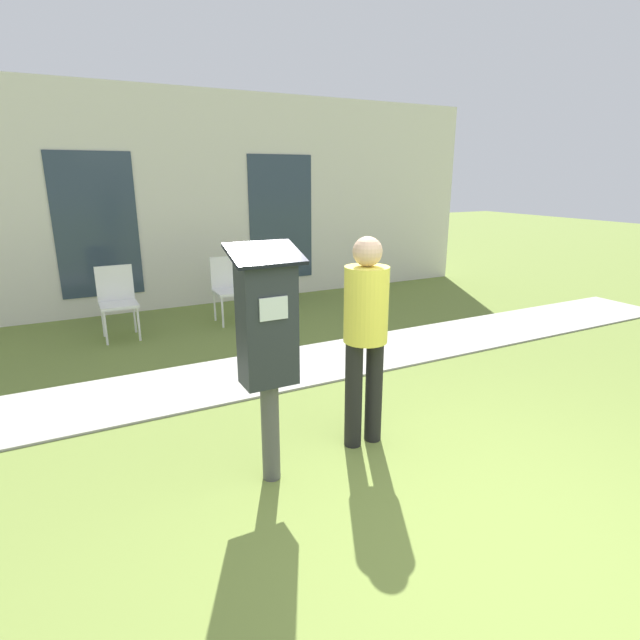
{
  "coord_description": "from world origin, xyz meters",
  "views": [
    {
      "loc": [
        -1.86,
        -1.57,
        1.98
      ],
      "look_at": [
        -0.39,
        1.28,
        1.05
      ],
      "focal_mm": 28.0,
      "sensor_mm": 36.0,
      "label": 1
    }
  ],
  "objects_px": {
    "outdoor_chair_left": "(117,296)",
    "parking_meter": "(267,336)",
    "person_standing": "(366,327)",
    "outdoor_chair_middle": "(229,284)"
  },
  "relations": [
    {
      "from": "parking_meter",
      "to": "outdoor_chair_left",
      "type": "relative_size",
      "value": 1.77
    },
    {
      "from": "parking_meter",
      "to": "person_standing",
      "type": "bearing_deg",
      "value": 8.45
    },
    {
      "from": "parking_meter",
      "to": "outdoor_chair_left",
      "type": "xyz_separation_m",
      "value": [
        -0.55,
        3.76,
        -0.49
      ]
    },
    {
      "from": "outdoor_chair_left",
      "to": "person_standing",
      "type": "bearing_deg",
      "value": -66.55
    },
    {
      "from": "parking_meter",
      "to": "person_standing",
      "type": "distance_m",
      "value": 0.82
    },
    {
      "from": "parking_meter",
      "to": "outdoor_chair_middle",
      "type": "relative_size",
      "value": 1.77
    },
    {
      "from": "person_standing",
      "to": "outdoor_chair_left",
      "type": "distance_m",
      "value": 3.9
    },
    {
      "from": "parking_meter",
      "to": "outdoor_chair_middle",
      "type": "height_order",
      "value": "parking_meter"
    },
    {
      "from": "outdoor_chair_left",
      "to": "outdoor_chair_middle",
      "type": "bearing_deg",
      "value": 5.5
    },
    {
      "from": "outdoor_chair_left",
      "to": "parking_meter",
      "type": "bearing_deg",
      "value": -78.61
    }
  ]
}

